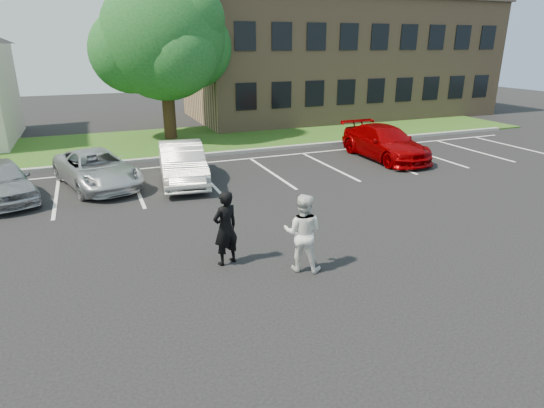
{
  "coord_description": "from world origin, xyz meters",
  "views": [
    {
      "loc": [
        -4.2,
        -9.38,
        5.22
      ],
      "look_at": [
        0.0,
        1.0,
        1.25
      ],
      "focal_mm": 30.0,
      "sensor_mm": 36.0,
      "label": 1
    }
  ],
  "objects_px": {
    "man_black_suit": "(225,228)",
    "man_white_shirt": "(303,233)",
    "car_white_sedan": "(182,163)",
    "car_silver_west": "(1,181)",
    "car_silver_minivan": "(97,169)",
    "office_building": "(340,58)",
    "car_red_compact": "(385,143)",
    "tree": "(165,41)"
  },
  "relations": [
    {
      "from": "car_silver_west",
      "to": "car_red_compact",
      "type": "bearing_deg",
      "value": -17.66
    },
    {
      "from": "man_white_shirt",
      "to": "car_silver_minivan",
      "type": "height_order",
      "value": "man_white_shirt"
    },
    {
      "from": "office_building",
      "to": "man_white_shirt",
      "type": "bearing_deg",
      "value": -121.6
    },
    {
      "from": "car_silver_minivan",
      "to": "office_building",
      "type": "bearing_deg",
      "value": 20.53
    },
    {
      "from": "man_black_suit",
      "to": "car_red_compact",
      "type": "distance_m",
      "value": 12.78
    },
    {
      "from": "tree",
      "to": "car_silver_minivan",
      "type": "distance_m",
      "value": 10.32
    },
    {
      "from": "tree",
      "to": "car_red_compact",
      "type": "relative_size",
      "value": 1.66
    },
    {
      "from": "man_black_suit",
      "to": "car_white_sedan",
      "type": "xyz_separation_m",
      "value": [
        0.44,
        7.45,
        -0.18
      ]
    },
    {
      "from": "man_white_shirt",
      "to": "car_silver_west",
      "type": "bearing_deg",
      "value": -14.99
    },
    {
      "from": "car_silver_minivan",
      "to": "car_red_compact",
      "type": "height_order",
      "value": "car_red_compact"
    },
    {
      "from": "man_white_shirt",
      "to": "car_silver_minivan",
      "type": "xyz_separation_m",
      "value": [
        -4.32,
        9.16,
        -0.29
      ]
    },
    {
      "from": "car_red_compact",
      "to": "man_white_shirt",
      "type": "bearing_deg",
      "value": -134.69
    },
    {
      "from": "car_silver_west",
      "to": "car_white_sedan",
      "type": "height_order",
      "value": "car_white_sedan"
    },
    {
      "from": "office_building",
      "to": "car_red_compact",
      "type": "distance_m",
      "value": 15.03
    },
    {
      "from": "car_silver_west",
      "to": "car_silver_minivan",
      "type": "xyz_separation_m",
      "value": [
        3.14,
        0.56,
        -0.03
      ]
    },
    {
      "from": "office_building",
      "to": "tree",
      "type": "xyz_separation_m",
      "value": [
        -13.8,
        -5.12,
        1.19
      ]
    },
    {
      "from": "office_building",
      "to": "car_red_compact",
      "type": "bearing_deg",
      "value": -111.02
    },
    {
      "from": "car_silver_west",
      "to": "car_silver_minivan",
      "type": "bearing_deg",
      "value": -8.01
    },
    {
      "from": "car_silver_minivan",
      "to": "car_red_compact",
      "type": "bearing_deg",
      "value": -17.53
    },
    {
      "from": "office_building",
      "to": "man_white_shirt",
      "type": "xyz_separation_m",
      "value": [
        -13.79,
        -22.42,
        -3.19
      ]
    },
    {
      "from": "man_black_suit",
      "to": "man_white_shirt",
      "type": "distance_m",
      "value": 1.9
    },
    {
      "from": "man_white_shirt",
      "to": "car_silver_west",
      "type": "height_order",
      "value": "man_white_shirt"
    },
    {
      "from": "man_white_shirt",
      "to": "car_white_sedan",
      "type": "bearing_deg",
      "value": -48.04
    },
    {
      "from": "tree",
      "to": "man_black_suit",
      "type": "height_order",
      "value": "tree"
    },
    {
      "from": "man_black_suit",
      "to": "car_white_sedan",
      "type": "relative_size",
      "value": 0.41
    },
    {
      "from": "man_black_suit",
      "to": "man_white_shirt",
      "type": "xyz_separation_m",
      "value": [
        1.62,
        -0.99,
        0.01
      ]
    },
    {
      "from": "office_building",
      "to": "car_silver_west",
      "type": "height_order",
      "value": "office_building"
    },
    {
      "from": "man_white_shirt",
      "to": "car_red_compact",
      "type": "relative_size",
      "value": 0.36
    },
    {
      "from": "car_white_sedan",
      "to": "car_silver_west",
      "type": "bearing_deg",
      "value": -174.87
    },
    {
      "from": "office_building",
      "to": "tree",
      "type": "bearing_deg",
      "value": -159.64
    },
    {
      "from": "car_silver_minivan",
      "to": "car_white_sedan",
      "type": "height_order",
      "value": "car_white_sedan"
    },
    {
      "from": "man_black_suit",
      "to": "car_white_sedan",
      "type": "distance_m",
      "value": 7.47
    },
    {
      "from": "car_silver_minivan",
      "to": "man_white_shirt",
      "type": "bearing_deg",
      "value": -80.43
    },
    {
      "from": "office_building",
      "to": "car_silver_minivan",
      "type": "distance_m",
      "value": 22.71
    },
    {
      "from": "man_white_shirt",
      "to": "tree",
      "type": "bearing_deg",
      "value": -55.92
    },
    {
      "from": "car_silver_west",
      "to": "car_red_compact",
      "type": "height_order",
      "value": "car_red_compact"
    },
    {
      "from": "tree",
      "to": "man_black_suit",
      "type": "distance_m",
      "value": 16.97
    },
    {
      "from": "car_silver_minivan",
      "to": "car_red_compact",
      "type": "distance_m",
      "value": 12.86
    },
    {
      "from": "car_red_compact",
      "to": "office_building",
      "type": "bearing_deg",
      "value": 68.6
    },
    {
      "from": "office_building",
      "to": "car_red_compact",
      "type": "height_order",
      "value": "office_building"
    },
    {
      "from": "tree",
      "to": "office_building",
      "type": "bearing_deg",
      "value": 20.36
    },
    {
      "from": "car_silver_west",
      "to": "car_silver_minivan",
      "type": "height_order",
      "value": "car_silver_west"
    }
  ]
}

